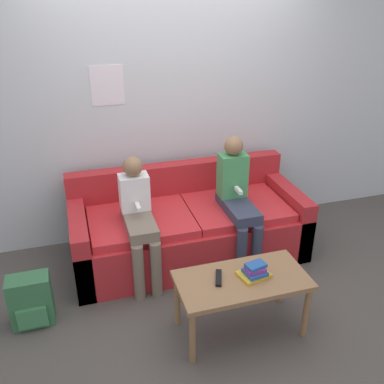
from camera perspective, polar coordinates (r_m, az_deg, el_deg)
ground_plane at (r=3.64m, az=1.94°, el=-12.75°), size 10.00×10.00×0.00m
wall_back at (r=4.00m, az=-2.82°, el=11.87°), size 8.00×0.06×2.60m
couch at (r=3.91m, az=-0.56°, el=-4.73°), size 2.06×0.88×0.78m
coffee_table at (r=3.06m, az=6.67°, el=-12.22°), size 0.91×0.46×0.46m
person_left at (r=3.49m, az=-7.14°, el=-3.21°), size 0.24×0.59×1.04m
person_right at (r=3.70m, az=6.10°, el=-0.68°), size 0.24×0.59×1.13m
tv_remote at (r=2.99m, az=3.56°, el=-11.36°), size 0.10×0.17×0.02m
book_stack at (r=3.02m, az=8.34°, el=-10.45°), size 0.24×0.20×0.10m
backpack at (r=3.42m, az=-20.66°, el=-13.47°), size 0.30×0.20×0.40m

